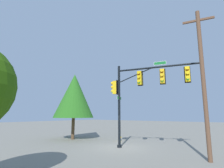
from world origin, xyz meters
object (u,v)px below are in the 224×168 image
object	(u,v)px
utility_pole	(203,78)
tree_mid	(74,96)
signal_pole_assembly	(142,85)
fire_hydrant	(119,137)

from	to	relation	value
utility_pole	tree_mid	size ratio (longest dim) A/B	1.28
utility_pole	tree_mid	world-z (taller)	utility_pole
signal_pole_assembly	tree_mid	distance (m)	8.63
signal_pole_assembly	tree_mid	size ratio (longest dim) A/B	0.96
signal_pole_assembly	utility_pole	size ratio (longest dim) A/B	0.75
signal_pole_assembly	tree_mid	bearing A→B (deg)	177.65
utility_pole	fire_hydrant	xyz separation A→B (m)	(-8.66, 3.56, -4.25)
utility_pole	tree_mid	xyz separation A→B (m)	(-13.21, 1.44, -0.04)
fire_hydrant	tree_mid	xyz separation A→B (m)	(-4.55, -2.12, 4.21)
signal_pole_assembly	tree_mid	xyz separation A→B (m)	(-8.62, 0.35, -0.25)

